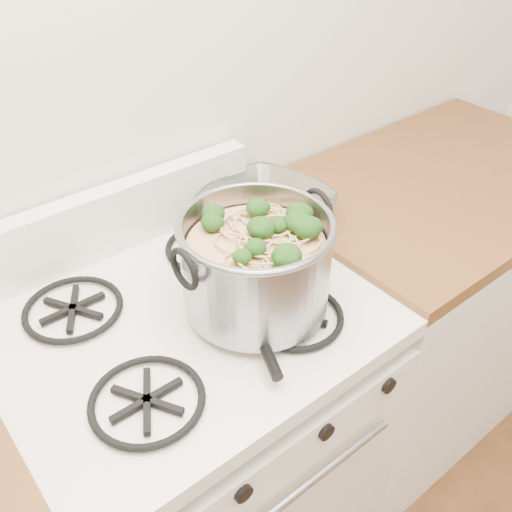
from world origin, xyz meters
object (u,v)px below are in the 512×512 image
object	(u,v)px
gas_range	(198,451)
spatula	(239,287)
glass_bowl	(265,217)
stock_pot	(256,265)

from	to	relation	value
gas_range	spatula	world-z (taller)	spatula
spatula	glass_bowl	size ratio (longest dim) A/B	2.53
gas_range	stock_pot	distance (m)	0.60
stock_pot	gas_range	bearing A→B (deg)	150.02
gas_range	glass_bowl	distance (m)	0.62
stock_pot	glass_bowl	xyz separation A→B (m)	(0.20, 0.21, -0.08)
stock_pot	spatula	size ratio (longest dim) A/B	1.07
stock_pot	spatula	bearing A→B (deg)	99.25
stock_pot	spatula	distance (m)	0.10
spatula	stock_pot	bearing A→B (deg)	-58.61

